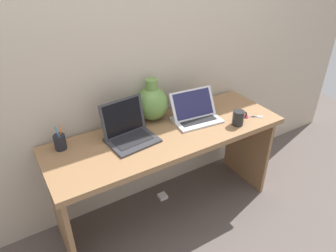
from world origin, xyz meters
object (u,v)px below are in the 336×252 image
(laptop_left, at_px, (128,129))
(pen_cup, at_px, (60,142))
(power_brick, at_px, (163,196))
(laptop_right, at_px, (195,112))
(coffee_mug, at_px, (238,118))
(green_vase, at_px, (152,103))
(scissors, at_px, (250,116))

(laptop_left, height_order, pen_cup, laptop_left)
(power_brick, bearing_deg, pen_cup, 176.50)
(laptop_right, bearing_deg, coffee_mug, -45.22)
(green_vase, height_order, coffee_mug, green_vase)
(laptop_left, xyz_separation_m, laptop_right, (0.52, -0.02, -0.01))
(laptop_left, distance_m, power_brick, 0.86)
(laptop_left, relative_size, green_vase, 1.09)
(pen_cup, bearing_deg, scissors, -13.63)
(laptop_left, height_order, power_brick, laptop_left)
(pen_cup, bearing_deg, coffee_mug, -16.91)
(scissors, bearing_deg, laptop_right, 153.30)
(scissors, bearing_deg, green_vase, 150.48)
(green_vase, xyz_separation_m, pen_cup, (-0.68, -0.04, -0.08))
(coffee_mug, distance_m, scissors, 0.16)
(pen_cup, bearing_deg, power_brick, -3.50)
(scissors, distance_m, power_brick, 0.99)
(laptop_left, relative_size, power_brick, 4.80)
(laptop_right, height_order, power_brick, laptop_right)
(coffee_mug, height_order, scissors, coffee_mug)
(laptop_right, xyz_separation_m, green_vase, (-0.26, 0.17, 0.07))
(pen_cup, bearing_deg, laptop_right, -7.92)
(green_vase, relative_size, scissors, 2.23)
(green_vase, xyz_separation_m, power_brick, (0.03, -0.08, -0.86))
(laptop_left, bearing_deg, coffee_mug, -18.04)
(scissors, xyz_separation_m, power_brick, (-0.60, 0.28, -0.73))
(laptop_right, relative_size, green_vase, 1.17)
(laptop_left, height_order, green_vase, green_vase)
(laptop_right, xyz_separation_m, coffee_mug, (0.22, -0.22, -0.00))
(coffee_mug, relative_size, power_brick, 1.75)
(laptop_right, distance_m, green_vase, 0.32)
(pen_cup, distance_m, power_brick, 1.06)
(laptop_left, distance_m, green_vase, 0.31)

